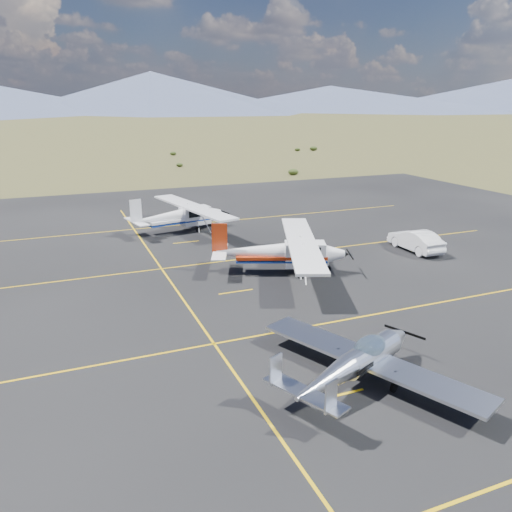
{
  "coord_description": "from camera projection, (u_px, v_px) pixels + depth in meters",
  "views": [
    {
      "loc": [
        -11.68,
        -16.87,
        10.13
      ],
      "look_at": [
        -1.37,
        8.54,
        1.6
      ],
      "focal_mm": 35.0,
      "sensor_mm": 36.0,
      "label": 1
    }
  ],
  "objects": [
    {
      "name": "aircraft_cessna",
      "position": [
        281.0,
        251.0,
        30.45
      ],
      "size": [
        8.71,
        11.94,
        3.1
      ],
      "rotation": [
        0.0,
        0.0,
        -0.38
      ],
      "color": "white",
      "rests_on": "apron"
    },
    {
      "name": "sedan",
      "position": [
        416.0,
        240.0,
        35.13
      ],
      "size": [
        1.64,
        4.56,
        1.49
      ],
      "primitive_type": "imported",
      "rotation": [
        0.0,
        0.0,
        3.13
      ],
      "color": "white",
      "rests_on": "apron"
    },
    {
      "name": "aircraft_plain",
      "position": [
        180.0,
        215.0,
        40.24
      ],
      "size": [
        7.48,
        11.86,
        3.0
      ],
      "rotation": [
        0.0,
        0.0,
        0.21
      ],
      "color": "white",
      "rests_on": "apron"
    },
    {
      "name": "aircraft_low_wing",
      "position": [
        359.0,
        361.0,
        18.36
      ],
      "size": [
        7.02,
        9.16,
        2.04
      ],
      "rotation": [
        0.0,
        0.0,
        0.41
      ],
      "color": "silver",
      "rests_on": "apron"
    },
    {
      "name": "ground",
      "position": [
        357.0,
        340.0,
        22.13
      ],
      "size": [
        1600.0,
        1600.0,
        0.0
      ],
      "primitive_type": "plane",
      "color": "#383D1C",
      "rests_on": "ground"
    },
    {
      "name": "apron",
      "position": [
        288.0,
        288.0,
        28.32
      ],
      "size": [
        72.0,
        72.0,
        0.02
      ],
      "primitive_type": "cube",
      "color": "black",
      "rests_on": "ground"
    }
  ]
}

